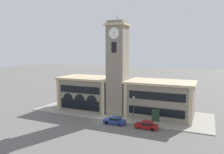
{
  "coord_description": "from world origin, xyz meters",
  "views": [
    {
      "loc": [
        18.24,
        -38.69,
        13.98
      ],
      "look_at": [
        -0.45,
        3.23,
        8.57
      ],
      "focal_mm": 35.0,
      "sensor_mm": 36.0,
      "label": 1
    }
  ],
  "objects": [
    {
      "name": "ground_plane",
      "position": [
        0.0,
        0.0,
        0.0
      ],
      "size": [
        300.0,
        300.0,
        0.0
      ],
      "primitive_type": "plane",
      "color": "#605E5B"
    },
    {
      "name": "sidewalk_kerb",
      "position": [
        0.0,
        6.8,
        0.07
      ],
      "size": [
        39.65,
        13.59,
        0.15
      ],
      "color": "gray",
      "rests_on": "ground_plane"
    },
    {
      "name": "clock_tower",
      "position": [
        -0.0,
        5.17,
        10.27
      ],
      "size": [
        4.59,
        4.59,
        21.62
      ],
      "color": "gray",
      "rests_on": "ground_plane"
    },
    {
      "name": "town_hall_left_wing",
      "position": [
        -8.62,
        7.38,
        3.92
      ],
      "size": [
        13.44,
        9.06,
        7.78
      ],
      "color": "gray",
      "rests_on": "ground_plane"
    },
    {
      "name": "town_hall_right_wing",
      "position": [
        9.04,
        7.38,
        3.88
      ],
      "size": [
        14.28,
        9.06,
        7.7
      ],
      "color": "gray",
      "rests_on": "ground_plane"
    },
    {
      "name": "parked_car_near",
      "position": [
        2.08,
        -1.16,
        0.74
      ],
      "size": [
        4.17,
        1.82,
        1.43
      ],
      "rotation": [
        0.0,
        0.0,
        3.16
      ],
      "color": "navy",
      "rests_on": "ground_plane"
    },
    {
      "name": "parked_car_mid",
      "position": [
        8.42,
        -1.16,
        0.68
      ],
      "size": [
        4.09,
        1.79,
        1.3
      ],
      "rotation": [
        0.0,
        0.0,
        3.16
      ],
      "color": "maroon",
      "rests_on": "ground_plane"
    },
    {
      "name": "street_lamp",
      "position": [
        5.37,
        0.46,
        3.65
      ],
      "size": [
        0.36,
        0.36,
        5.26
      ],
      "color": "#4C4C51",
      "rests_on": "sidewalk_kerb"
    }
  ]
}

